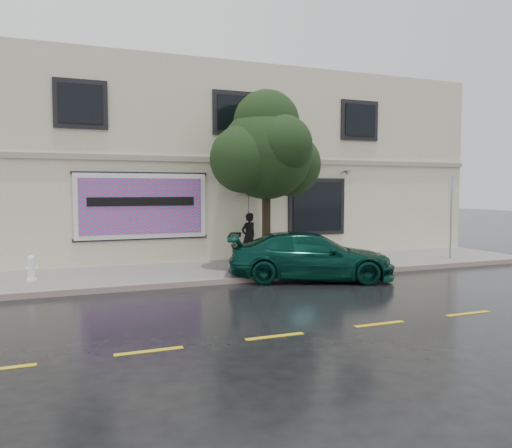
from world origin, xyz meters
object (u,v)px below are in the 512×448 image
object	(u,v)px
pedestrian	(249,237)
fire_hydrant	(31,269)
car	(311,256)
street_tree	(266,154)

from	to	relation	value
pedestrian	fire_hydrant	world-z (taller)	pedestrian
car	fire_hydrant	bearing A→B (deg)	98.71
street_tree	car	bearing A→B (deg)	-76.93
pedestrian	fire_hydrant	xyz separation A→B (m)	(-6.77, -1.58, -0.48)
car	fire_hydrant	distance (m)	7.62
street_tree	fire_hydrant	bearing A→B (deg)	-177.31
pedestrian	street_tree	distance (m)	3.02
car	pedestrian	world-z (taller)	pedestrian
car	fire_hydrant	xyz separation A→B (m)	(-7.40, 1.80, -0.19)
street_tree	pedestrian	bearing A→B (deg)	96.01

